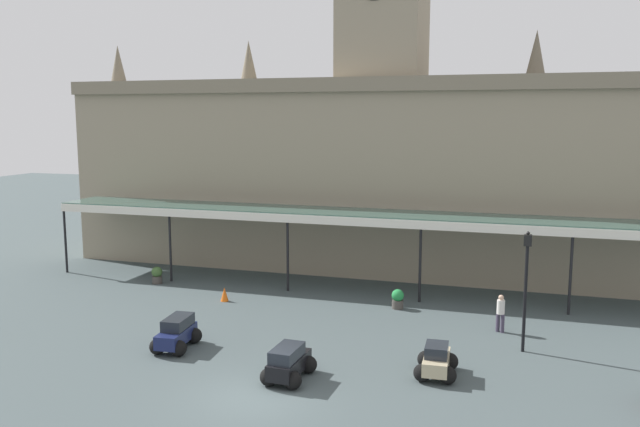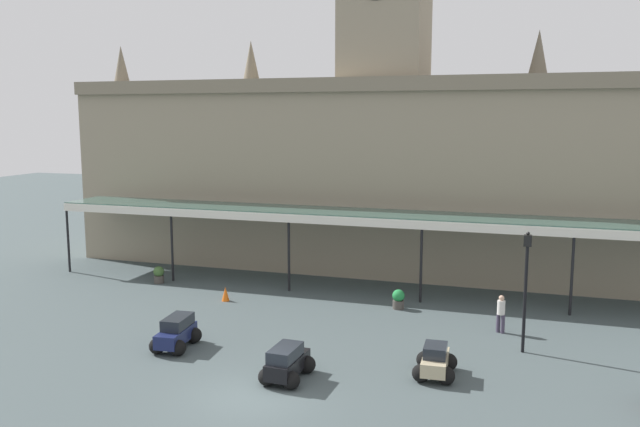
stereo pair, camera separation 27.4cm
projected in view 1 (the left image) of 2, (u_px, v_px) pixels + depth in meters
ground_plane at (255, 396)px, 21.96m from camera, size 140.00×140.00×0.00m
station_building at (382, 162)px, 39.84m from camera, size 38.70×7.16×21.27m
entrance_canopy at (358, 215)px, 34.72m from camera, size 35.61×3.26×4.27m
car_beige_sedan at (436, 362)px, 23.60m from camera, size 1.59×2.09×1.19m
car_navy_estate at (177, 335)px, 26.39m from camera, size 1.67×2.32×1.27m
car_black_estate at (289, 364)px, 23.23m from camera, size 1.59×2.28×1.27m
pedestrian_crossing_forecourt at (501, 312)px, 28.33m from camera, size 0.37×0.34×1.67m
victorian_lamppost at (526, 278)px, 25.66m from camera, size 0.30×0.30×4.88m
traffic_cone at (225, 294)px, 33.17m from camera, size 0.40×0.40×0.73m
planter_by_canopy at (157, 275)px, 36.68m from camera, size 0.60×0.60×0.96m
planter_near_kerb at (398, 299)px, 31.88m from camera, size 0.60×0.60×0.96m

